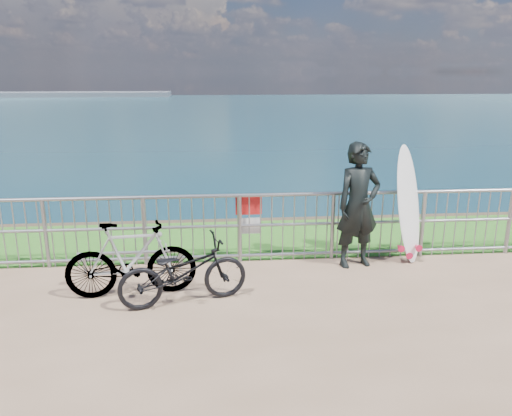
{
  "coord_description": "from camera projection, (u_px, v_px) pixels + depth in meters",
  "views": [
    {
      "loc": [
        -0.89,
        -5.96,
        2.97
      ],
      "look_at": [
        -0.28,
        1.2,
        1.0
      ],
      "focal_mm": 35.0,
      "sensor_mm": 36.0,
      "label": 1
    }
  ],
  "objects": [
    {
      "name": "grass_strip",
      "position": [
        264.0,
        238.0,
        9.18
      ],
      "size": [
        120.0,
        120.0,
        0.0
      ],
      "primitive_type": "plane",
      "color": "#28691D",
      "rests_on": "ground"
    },
    {
      "name": "seascape",
      "position": [
        65.0,
        97.0,
        145.75
      ],
      "size": [
        260.0,
        260.0,
        5.0
      ],
      "color": "brown",
      "rests_on": "ground"
    },
    {
      "name": "railing",
      "position": [
        272.0,
        226.0,
        7.97
      ],
      "size": [
        10.06,
        0.1,
        1.13
      ],
      "color": "gray",
      "rests_on": "ground"
    },
    {
      "name": "surfer",
      "position": [
        358.0,
        205.0,
        7.68
      ],
      "size": [
        0.8,
        0.61,
        1.96
      ],
      "primitive_type": "imported",
      "rotation": [
        0.0,
        0.0,
        0.22
      ],
      "color": "black",
      "rests_on": "ground"
    },
    {
      "name": "surfboard",
      "position": [
        408.0,
        209.0,
        7.92
      ],
      "size": [
        0.64,
        0.62,
        1.89
      ],
      "color": "white",
      "rests_on": "ground"
    },
    {
      "name": "bicycle_near",
      "position": [
        183.0,
        271.0,
        6.51
      ],
      "size": [
        1.8,
        1.01,
        0.89
      ],
      "primitive_type": "imported",
      "rotation": [
        0.0,
        0.0,
        1.83
      ],
      "color": "black",
      "rests_on": "ground"
    },
    {
      "name": "bicycle_far",
      "position": [
        131.0,
        259.0,
        6.72
      ],
      "size": [
        1.79,
        0.67,
        1.05
      ],
      "primitive_type": "imported",
      "rotation": [
        0.0,
        0.0,
        1.68
      ],
      "color": "black",
      "rests_on": "ground"
    },
    {
      "name": "bike_rack",
      "position": [
        132.0,
        255.0,
        7.57
      ],
      "size": [
        1.63,
        0.05,
        0.34
      ],
      "color": "gray",
      "rests_on": "ground"
    }
  ]
}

